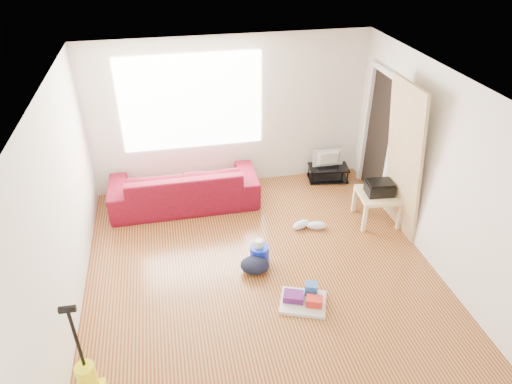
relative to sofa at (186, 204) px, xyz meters
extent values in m
cube|color=#5F2713|center=(0.85, -1.95, 0.00)|extent=(4.50, 5.00, 0.01)
cube|color=beige|center=(0.85, -1.95, 2.50)|extent=(4.50, 5.00, 0.01)
cube|color=white|center=(0.85, 0.55, 1.25)|extent=(4.50, 0.01, 2.50)
cube|color=white|center=(-1.40, -1.95, 1.25)|extent=(0.01, 5.00, 2.50)
cube|color=white|center=(3.10, -1.95, 1.25)|extent=(0.01, 5.00, 2.50)
cube|color=white|center=(0.25, 0.53, 1.50)|extent=(2.20, 0.01, 1.50)
cube|color=silver|center=(3.06, -0.70, 1.00)|extent=(0.06, 0.08, 2.00)
cube|color=silver|center=(3.06, 0.20, 1.00)|extent=(0.06, 0.08, 2.00)
cube|color=silver|center=(3.06, -0.25, 2.04)|extent=(0.06, 0.98, 0.08)
cube|color=black|center=(3.10, -0.25, 1.00)|extent=(0.01, 0.86, 1.98)
imported|color=#4A0615|center=(0.00, 0.00, 0.00)|extent=(2.30, 0.90, 0.67)
cube|color=black|center=(2.50, 0.27, 0.03)|extent=(0.72, 0.48, 0.02)
cube|color=black|center=(2.50, 0.27, 0.24)|extent=(0.72, 0.48, 0.02)
cylinder|color=black|center=(2.17, 0.15, 0.13)|extent=(0.02, 0.02, 0.25)
cylinder|color=black|center=(2.22, 0.47, 0.13)|extent=(0.02, 0.02, 0.25)
cylinder|color=black|center=(2.78, 0.07, 0.13)|extent=(0.02, 0.02, 0.25)
cylinder|color=black|center=(2.83, 0.39, 0.13)|extent=(0.02, 0.02, 0.25)
imported|color=black|center=(2.50, 0.27, 0.41)|extent=(0.54, 0.07, 0.31)
cube|color=#D7B679|center=(2.80, -1.04, 0.45)|extent=(0.64, 0.64, 0.05)
cube|color=#D7B679|center=(2.51, -1.27, 0.21)|extent=(0.05, 0.05, 0.42)
cube|color=#D7B679|center=(2.57, -0.75, 0.21)|extent=(0.05, 0.05, 0.42)
cube|color=#D7B679|center=(3.03, -1.32, 0.21)|extent=(0.05, 0.05, 0.42)
cube|color=#D7B679|center=(3.09, -0.80, 0.21)|extent=(0.05, 0.05, 0.42)
cube|color=black|center=(2.80, -1.04, 0.56)|extent=(0.42, 0.33, 0.17)
cube|color=black|center=(2.80, -1.04, 0.66)|extent=(0.37, 0.29, 0.04)
cylinder|color=#0E20B6|center=(0.86, -1.64, 0.00)|extent=(0.30, 0.30, 0.26)
cylinder|color=beige|center=(0.85, -1.62, 0.18)|extent=(0.11, 0.11, 0.10)
cube|color=silver|center=(1.22, -2.50, 0.02)|extent=(0.66, 0.60, 0.04)
cube|color=red|center=(1.33, -2.58, 0.10)|extent=(0.23, 0.19, 0.11)
cube|color=#4C155A|center=(1.11, -2.44, 0.09)|extent=(0.29, 0.25, 0.09)
cube|color=#295BB0|center=(1.35, -2.39, 0.12)|extent=(0.19, 0.18, 0.15)
ellipsoid|color=black|center=(0.76, -1.81, 0.00)|extent=(0.43, 0.37, 0.21)
ellipsoid|color=silver|center=(1.63, -1.01, 0.06)|extent=(0.32, 0.23, 0.12)
ellipsoid|color=silver|center=(1.85, -1.08, 0.06)|extent=(0.32, 0.19, 0.12)
cylinder|color=#FFF316|center=(-1.15, -3.28, 0.32)|extent=(0.18, 0.18, 0.32)
cylinder|color=black|center=(-1.15, -3.26, 0.83)|extent=(0.03, 0.03, 0.68)
cube|color=black|center=(-1.15, -3.26, 1.20)|extent=(0.15, 0.04, 0.05)
cube|color=#9F7D57|center=(2.98, -1.24, 0.00)|extent=(0.28, 0.89, 2.23)
camera|label=1|loc=(-0.15, -6.25, 4.07)|focal=32.00mm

